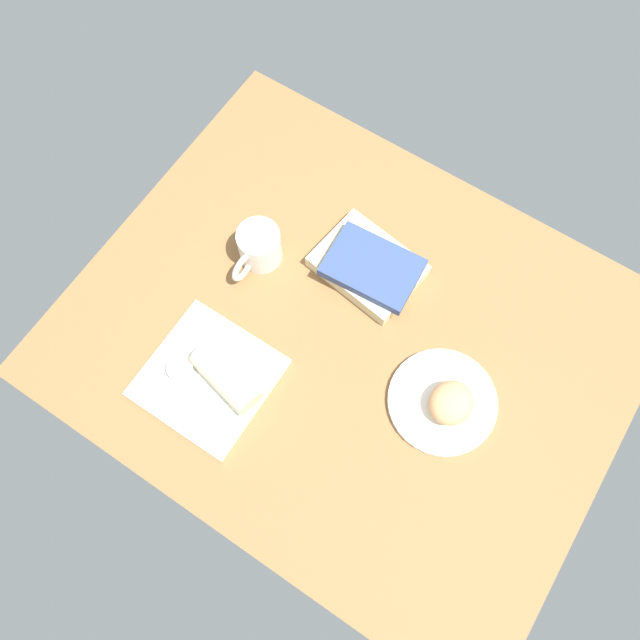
% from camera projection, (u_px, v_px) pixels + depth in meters
% --- Properties ---
extents(dining_table, '(1.10, 0.90, 0.04)m').
position_uv_depth(dining_table, '(349.00, 339.00, 1.32)').
color(dining_table, olive).
rests_on(dining_table, ground).
extents(round_plate, '(0.21, 0.21, 0.01)m').
position_uv_depth(round_plate, '(442.00, 402.00, 1.24)').
color(round_plate, white).
rests_on(round_plate, dining_table).
extents(scone_pastry, '(0.09, 0.10, 0.06)m').
position_uv_depth(scone_pastry, '(451.00, 403.00, 1.21)').
color(scone_pastry, tan).
rests_on(scone_pastry, round_plate).
extents(square_plate, '(0.24, 0.24, 0.02)m').
position_uv_depth(square_plate, '(208.00, 378.00, 1.26)').
color(square_plate, white).
rests_on(square_plate, dining_table).
extents(sauce_cup, '(0.05, 0.05, 0.02)m').
position_uv_depth(sauce_cup, '(180.00, 368.00, 1.24)').
color(sauce_cup, silver).
rests_on(sauce_cup, square_plate).
extents(breakfast_wrap, '(0.16, 0.09, 0.06)m').
position_uv_depth(breakfast_wrap, '(226.00, 377.00, 1.22)').
color(breakfast_wrap, beige).
rests_on(breakfast_wrap, square_plate).
extents(book_stack, '(0.23, 0.18, 0.06)m').
position_uv_depth(book_stack, '(369.00, 267.00, 1.32)').
color(book_stack, beige).
rests_on(book_stack, dining_table).
extents(coffee_mug, '(0.09, 0.14, 0.09)m').
position_uv_depth(coffee_mug, '(259.00, 247.00, 1.32)').
color(coffee_mug, white).
rests_on(coffee_mug, dining_table).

